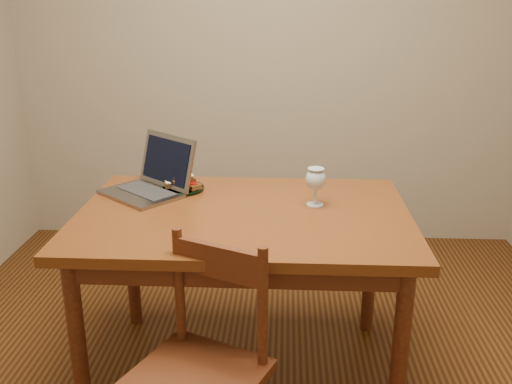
{
  "coord_description": "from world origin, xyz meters",
  "views": [
    {
      "loc": [
        0.11,
        -2.0,
        1.53
      ],
      "look_at": [
        -0.0,
        0.15,
        0.8
      ],
      "focal_mm": 40.0,
      "sensor_mm": 36.0,
      "label": 1
    }
  ],
  "objects_px": {
    "plate": "(183,189)",
    "table": "(244,232)",
    "laptop": "(153,178)",
    "chair": "(200,360)",
    "milk_glass": "(315,187)"
  },
  "relations": [
    {
      "from": "plate",
      "to": "table",
      "type": "bearing_deg",
      "value": -41.26
    },
    {
      "from": "laptop",
      "to": "plate",
      "type": "bearing_deg",
      "value": 52.95
    },
    {
      "from": "chair",
      "to": "milk_glass",
      "type": "distance_m",
      "value": 0.84
    },
    {
      "from": "chair",
      "to": "laptop",
      "type": "bearing_deg",
      "value": 135.81
    },
    {
      "from": "laptop",
      "to": "chair",
      "type": "bearing_deg",
      "value": -28.22
    },
    {
      "from": "table",
      "to": "chair",
      "type": "xyz_separation_m",
      "value": [
        -0.1,
        -0.57,
        -0.2
      ]
    },
    {
      "from": "milk_glass",
      "to": "laptop",
      "type": "bearing_deg",
      "value": 168.98
    },
    {
      "from": "table",
      "to": "laptop",
      "type": "bearing_deg",
      "value": 151.29
    },
    {
      "from": "chair",
      "to": "laptop",
      "type": "distance_m",
      "value": 0.92
    },
    {
      "from": "table",
      "to": "milk_glass",
      "type": "relative_size",
      "value": 8.24
    },
    {
      "from": "milk_glass",
      "to": "table",
      "type": "bearing_deg",
      "value": -162.77
    },
    {
      "from": "table",
      "to": "milk_glass",
      "type": "bearing_deg",
      "value": 17.23
    },
    {
      "from": "table",
      "to": "laptop",
      "type": "height_order",
      "value": "laptop"
    },
    {
      "from": "plate",
      "to": "laptop",
      "type": "bearing_deg",
      "value": -167.66
    },
    {
      "from": "chair",
      "to": "milk_glass",
      "type": "relative_size",
      "value": 3.22
    }
  ]
}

